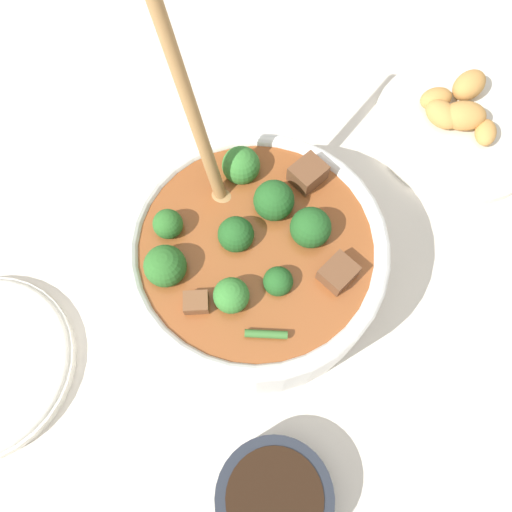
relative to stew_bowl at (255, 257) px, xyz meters
name	(u,v)px	position (x,y,z in m)	size (l,w,h in m)	color
ground_plane	(256,276)	(0.00, 0.00, -0.05)	(4.00, 4.00, 0.00)	silver
stew_bowl	(255,257)	(0.00, 0.00, 0.00)	(0.25, 0.25, 0.29)	white
condiment_bowl	(274,497)	(-0.10, 0.19, -0.03)	(0.10, 0.10, 0.04)	#232833
food_plate	(458,123)	(-0.15, -0.27, -0.04)	(0.21, 0.21, 0.04)	silver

